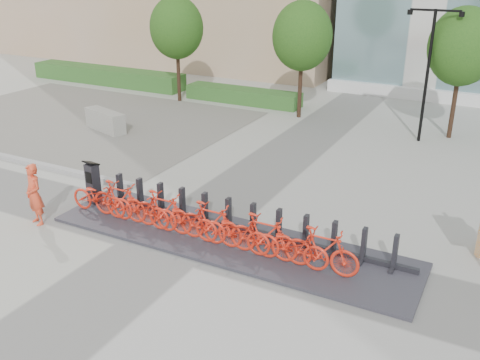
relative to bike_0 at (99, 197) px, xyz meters
The scene contains 23 objects.
ground 2.66m from the bike_0, ahead, with size 120.00×120.00×0.00m, color #999997.
gravel_patch 10.24m from the bike_0, 136.39° to the left, with size 14.00×14.00×0.00m, color slate.
hedge_a 17.71m from the bike_0, 130.07° to the left, with size 10.00×1.40×0.90m, color #336F25.
hedge_b 13.47m from the bike_0, 100.27° to the left, with size 6.00×1.20×0.70m, color #336F25.
tree_0 13.55m from the bike_0, 114.14° to the left, with size 2.60×2.60×5.10m.
tree_1 12.47m from the bike_0, 84.78° to the left, with size 2.60×2.60×5.10m.
tree_2 14.56m from the bike_0, 57.76° to the left, with size 2.60×2.60×5.10m.
streetlamp 13.13m from the bike_0, 59.15° to the left, with size 2.00×0.20×5.00m.
dock_pad 3.95m from the bike_0, ahead, with size 9.60×2.40×0.08m, color #303038.
dock_rail_posts 4.05m from the bike_0, 11.77° to the left, with size 8.02×0.50×0.85m, color black, non-canonical shape.
bike_0 is the anchor object (origin of this frame).
bike_1 0.72m from the bike_0, ahead, with size 0.50×1.78×1.07m, color red.
bike_2 1.44m from the bike_0, ahead, with size 0.64×1.83×0.96m, color red.
bike_3 2.16m from the bike_0, ahead, with size 0.50×1.78×1.07m, color red.
bike_4 2.88m from the bike_0, ahead, with size 0.64×1.83×0.96m, color red.
bike_5 3.60m from the bike_0, ahead, with size 0.50×1.78×1.07m, color red.
bike_6 4.32m from the bike_0, ahead, with size 0.64×1.83×0.96m, color red.
bike_7 5.04m from the bike_0, ahead, with size 0.50×1.78×1.07m, color red.
bike_8 5.76m from the bike_0, ahead, with size 0.64×1.83×0.96m, color red.
bike_9 6.48m from the bike_0, ahead, with size 0.50×1.78×1.07m, color red.
kiosk 0.79m from the bike_0, 142.46° to the left, with size 0.44×0.39×1.30m.
worker_red 1.67m from the bike_0, 135.58° to the right, with size 0.62×0.41×1.70m, color #E44727.
jersey_barrier 8.25m from the bike_0, 129.80° to the left, with size 2.19×0.60×0.85m, color #98978A.
Camera 1 is at (7.13, -10.14, 6.63)m, focal length 40.00 mm.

